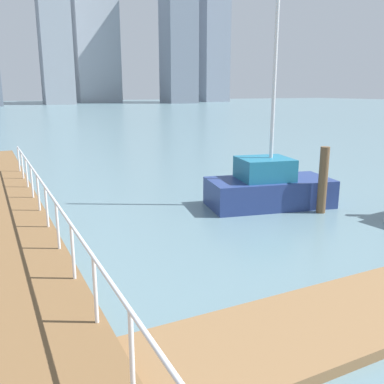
{
  "coord_description": "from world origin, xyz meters",
  "views": [
    {
      "loc": [
        -4.38,
        3.84,
        3.79
      ],
      "look_at": [
        -0.2,
        12.24,
        1.5
      ],
      "focal_mm": 39.08,
      "sensor_mm": 36.0,
      "label": 1
    }
  ],
  "objects": [
    {
      "name": "ground_plane",
      "position": [
        0.0,
        20.0,
        0.0
      ],
      "size": [
        300.0,
        300.0,
        0.0
      ],
      "primitive_type": "plane",
      "color": "slate"
    },
    {
      "name": "boardwalk_railing",
      "position": [
        -3.15,
        8.67,
        1.24
      ],
      "size": [
        0.06,
        28.6,
        1.08
      ],
      "color": "white",
      "rests_on": "boardwalk"
    },
    {
      "name": "dock_piling_1",
      "position": [
        4.99,
        13.45,
        1.05
      ],
      "size": [
        0.28,
        0.28,
        2.1
      ],
      "primitive_type": "cylinder",
      "color": "brown",
      "rests_on": "ground_plane"
    },
    {
      "name": "moored_boat_0",
      "position": [
        3.95,
        14.86,
        0.67
      ],
      "size": [
        4.38,
        2.68,
        8.25
      ],
      "color": "navy",
      "rests_on": "ground_plane"
    },
    {
      "name": "skyline_tower_5",
      "position": [
        49.8,
        121.78,
        21.96
      ],
      "size": [
        9.54,
        12.13,
        43.93
      ],
      "primitive_type": "cube",
      "rotation": [
        0.0,
        0.0,
        -0.09
      ],
      "color": "slate",
      "rests_on": "ground_plane"
    }
  ]
}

